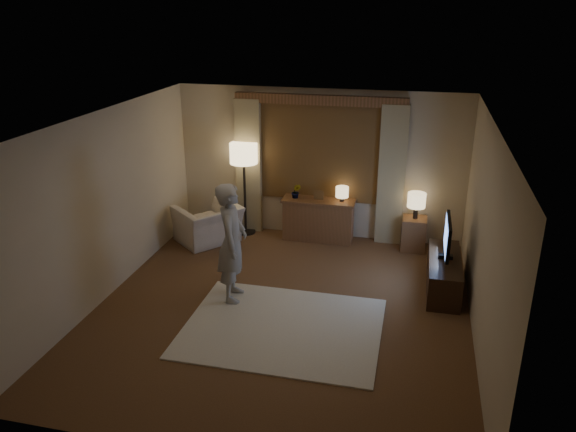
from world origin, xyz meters
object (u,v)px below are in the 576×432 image
(sideboard, at_px, (318,221))
(side_table, at_px, (414,234))
(armchair, at_px, (208,224))
(person, at_px, (232,242))
(tv_stand, at_px, (444,274))

(sideboard, xyz_separation_m, side_table, (1.64, -0.05, -0.07))
(side_table, bearing_deg, armchair, -172.01)
(sideboard, relative_size, person, 0.71)
(tv_stand, bearing_deg, armchair, 167.54)
(tv_stand, height_order, person, person)
(sideboard, relative_size, tv_stand, 0.86)
(armchair, height_order, person, person)
(person, bearing_deg, tv_stand, -81.38)
(sideboard, bearing_deg, tv_stand, -33.85)
(side_table, xyz_separation_m, person, (-2.42, -2.31, 0.58))
(tv_stand, xyz_separation_m, person, (-2.88, -0.95, 0.61))
(tv_stand, bearing_deg, side_table, 108.69)
(sideboard, distance_m, person, 2.53)
(sideboard, xyz_separation_m, armchair, (-1.84, -0.54, -0.02))
(side_table, height_order, tv_stand, side_table)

